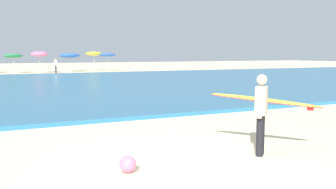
% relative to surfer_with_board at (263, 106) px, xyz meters
% --- Properties ---
extents(ground_plane, '(160.00, 160.00, 0.00)m').
position_rel_surfer_with_board_xyz_m(ground_plane, '(-1.88, -0.15, -1.02)').
color(ground_plane, beige).
extents(sea, '(120.00, 28.00, 0.14)m').
position_rel_surfer_with_board_xyz_m(sea, '(-1.88, 18.84, -0.95)').
color(sea, teal).
rests_on(sea, ground).
extents(surfer_with_board, '(1.90, 2.01, 1.73)m').
position_rel_surfer_with_board_xyz_m(surfer_with_board, '(0.00, 0.00, 0.00)').
color(surfer_with_board, black).
rests_on(surfer_with_board, ground).
extents(beach_umbrella_3, '(1.96, 1.98, 2.18)m').
position_rel_surfer_with_board_xyz_m(beach_umbrella_3, '(-3.30, 37.12, 0.87)').
color(beach_umbrella_3, beige).
rests_on(beach_umbrella_3, ground).
extents(beach_umbrella_4, '(1.80, 1.84, 2.45)m').
position_rel_surfer_with_board_xyz_m(beach_umbrella_4, '(-0.71, 36.18, 1.07)').
color(beach_umbrella_4, beige).
rests_on(beach_umbrella_4, ground).
extents(beach_umbrella_5, '(2.29, 2.32, 2.24)m').
position_rel_surfer_with_board_xyz_m(beach_umbrella_5, '(2.79, 37.55, 0.89)').
color(beach_umbrella_5, beige).
rests_on(beach_umbrella_5, ground).
extents(beach_umbrella_6, '(1.94, 1.95, 2.39)m').
position_rel_surfer_with_board_xyz_m(beach_umbrella_6, '(5.91, 38.76, 1.11)').
color(beach_umbrella_6, beige).
rests_on(beach_umbrella_6, ground).
extents(beach_umbrella_7, '(2.05, 2.07, 2.22)m').
position_rel_surfer_with_board_xyz_m(beach_umbrella_7, '(7.42, 38.00, 0.94)').
color(beach_umbrella_7, beige).
rests_on(beach_umbrella_7, ground).
extents(beachgoer_near_row_mid, '(0.32, 0.20, 1.58)m').
position_rel_surfer_with_board_xyz_m(beachgoer_near_row_mid, '(0.93, 36.05, -0.18)').
color(beachgoer_near_row_mid, '#383842').
rests_on(beachgoer_near_row_mid, ground).
extents(beach_ball, '(0.32, 0.32, 0.32)m').
position_rel_surfer_with_board_xyz_m(beach_ball, '(-3.10, -0.06, -0.87)').
color(beach_ball, pink).
rests_on(beach_ball, ground).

